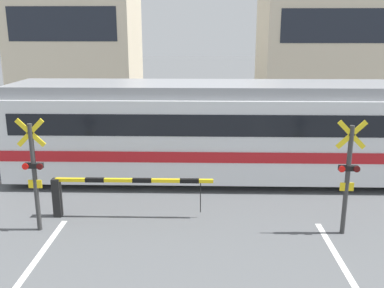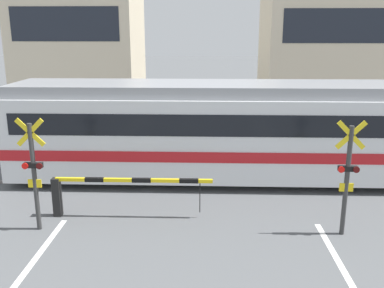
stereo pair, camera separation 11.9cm
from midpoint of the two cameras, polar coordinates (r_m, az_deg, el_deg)
name	(u,v)px [view 1 (the left image)]	position (r m, az deg, el deg)	size (l,w,h in m)	color
rail_track_near	(193,184)	(13.47, -0.15, -5.37)	(50.00, 0.10, 0.08)	gray
rail_track_far	(194,170)	(14.83, 0.01, -3.45)	(50.00, 0.10, 0.08)	gray
commuter_train	(297,129)	(14.01, 13.64, 1.97)	(18.18, 2.80, 3.13)	silver
crossing_barrier_near	(100,188)	(11.29, -12.44, -5.81)	(4.14, 0.20, 1.06)	black
crossing_barrier_far	(254,134)	(16.96, 8.09, 1.37)	(4.14, 0.20, 1.06)	black
crossing_signal_left	(34,170)	(10.75, -20.61, -3.32)	(0.68, 0.15, 2.77)	#333333
crossing_signal_right	(348,173)	(10.51, 19.76, -3.66)	(0.68, 0.15, 2.77)	#333333
pedestrian	(166,112)	(20.00, -3.66, 4.30)	(0.38, 0.23, 1.79)	#33384C
building_left_of_street	(77,32)	(27.72, -15.19, 14.16)	(7.12, 5.63, 9.18)	beige
building_right_of_street	(327,34)	(27.63, 17.46, 13.81)	(7.83, 5.63, 9.00)	beige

